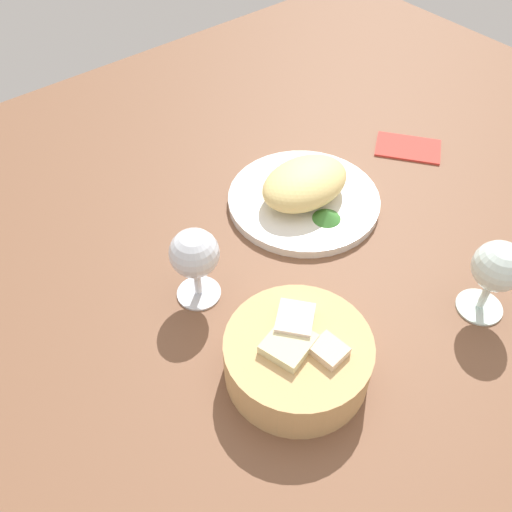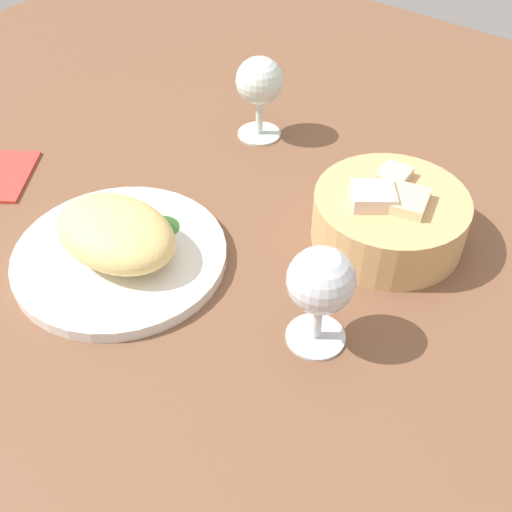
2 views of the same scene
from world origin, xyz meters
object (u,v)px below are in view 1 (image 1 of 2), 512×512
(bread_basket, at_px, (297,356))
(folded_napkin, at_px, (408,147))
(wine_glass_far, at_px, (497,270))
(plate, at_px, (303,200))
(wine_glass_near, at_px, (195,257))

(bread_basket, distance_m, folded_napkin, 0.49)
(bread_basket, xyz_separation_m, wine_glass_far, (-0.25, 0.08, 0.04))
(folded_napkin, bearing_deg, plate, -129.19)
(plate, relative_size, wine_glass_far, 2.06)
(wine_glass_far, bearing_deg, bread_basket, -18.00)
(bread_basket, distance_m, wine_glass_near, 0.18)
(plate, height_order, folded_napkin, plate)
(plate, xyz_separation_m, wine_glass_far, (-0.04, 0.30, 0.07))
(plate, height_order, bread_basket, bread_basket)
(plate, bearing_deg, bread_basket, 45.82)
(plate, xyz_separation_m, wine_glass_near, (0.23, 0.05, 0.07))
(wine_glass_near, bearing_deg, bread_basket, 97.14)
(plate, bearing_deg, folded_napkin, 177.35)
(wine_glass_near, bearing_deg, wine_glass_far, 137.16)
(bread_basket, height_order, wine_glass_far, wine_glass_far)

